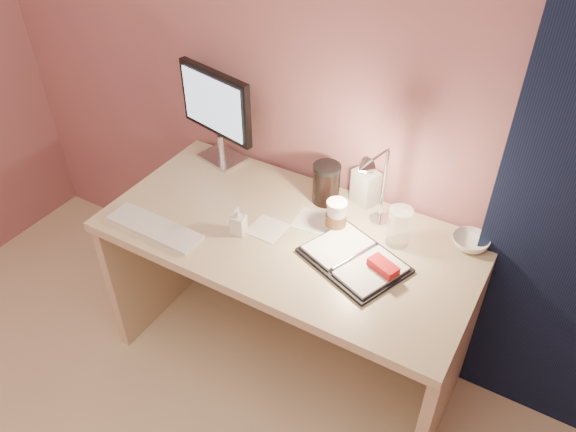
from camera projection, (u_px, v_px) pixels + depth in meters
The scene contains 13 objects.
desk at pixel (298, 264), 2.27m from camera, with size 1.40×0.70×0.73m.
monitor at pixel (218, 108), 2.31m from camera, with size 0.39×0.18×0.42m.
keyboard at pixel (155, 228), 2.09m from camera, with size 0.39×0.11×0.02m, color silver.
planner at pixel (356, 260), 1.94m from camera, with size 0.41×0.36×0.05m.
paper_a at pixel (267, 229), 2.10m from camera, with size 0.13×0.13×0.00m, color silver.
paper_b at pixel (313, 221), 2.13m from camera, with size 0.13×0.13×0.00m, color silver.
coffee_cup at pixel (336, 217), 2.06m from camera, with size 0.08×0.08×0.13m.
clear_cup at pixel (399, 227), 1.99m from camera, with size 0.09×0.09×0.15m, color white.
bowl at pixel (470, 242), 2.01m from camera, with size 0.13×0.13×0.04m, color silver.
lotion_bottle at pixel (238, 220), 2.05m from camera, with size 0.05×0.05×0.11m, color silver.
dark_jar at pixel (326, 185), 2.19m from camera, with size 0.11×0.11×0.15m, color black.
product_box at pixel (365, 187), 2.18m from camera, with size 0.10×0.08×0.14m, color #B5B5B0.
desk_lamp at pixel (381, 188), 1.93m from camera, with size 0.11×0.21×0.34m.
Camera 1 is at (0.80, 0.01, 2.08)m, focal length 35.00 mm.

